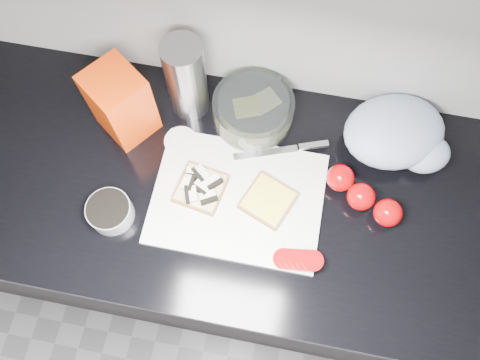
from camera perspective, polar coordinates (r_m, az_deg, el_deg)
name	(u,v)px	position (r m, az deg, el deg)	size (l,w,h in m)	color
base_cabinet	(246,238)	(1.58, 0.74, -7.14)	(3.50, 0.60, 0.86)	black
countertop	(248,191)	(1.15, 1.01, -1.39)	(3.50, 0.64, 0.04)	black
cutting_board	(238,198)	(1.11, -0.29, -2.26)	(0.40, 0.30, 0.01)	silver
bread_left	(200,187)	(1.11, -4.85, -0.86)	(0.13, 0.13, 0.04)	beige
bread_right	(268,200)	(1.10, 3.46, -2.49)	(0.15, 0.15, 0.02)	beige
tomato_slices	(298,260)	(1.06, 7.08, -9.62)	(0.12, 0.07, 0.02)	#AB0306
knife	(293,148)	(1.16, 6.51, 3.84)	(0.23, 0.10, 0.01)	silver
seed_tub	(110,211)	(1.12, -15.58, -3.69)	(0.10, 0.10, 0.05)	#939798
tub_lid	(181,141)	(1.18, -7.24, 4.73)	(0.08, 0.08, 0.01)	silver
glass_bowl	(253,111)	(1.17, 1.61, 8.42)	(0.20, 0.20, 0.08)	silver
bread_bag	(121,103)	(1.15, -14.32, 9.03)	(0.12, 0.12, 0.20)	#F93204
steel_canister	(186,79)	(1.14, -6.56, 12.16)	(0.10, 0.10, 0.23)	#A6A6AB
grocery_bag	(398,135)	(1.19, 18.75, 5.27)	(0.31, 0.28, 0.11)	#ABBCD3
whole_tomatoes	(363,196)	(1.12, 14.75, -1.85)	(0.18, 0.13, 0.07)	#AB0306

